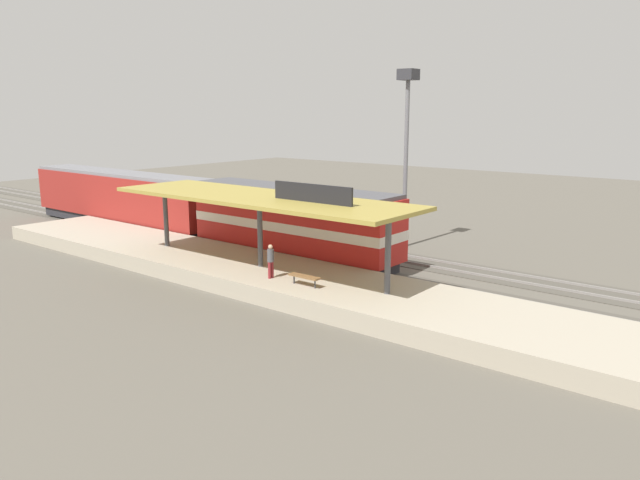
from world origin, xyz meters
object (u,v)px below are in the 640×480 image
locomotive (293,223)px  person_waiting (271,259)px  platform_bench (304,277)px  light_mast (407,121)px  passenger_carriage_single (121,198)px  freight_car (282,212)px

locomotive → person_waiting: size_ratio=8.44×
platform_bench → light_mast: bearing=11.5°
passenger_carriage_single → freight_car: 13.71m
platform_bench → freight_car: (10.60, 11.03, 0.63)m
locomotive → freight_car: 6.87m
freight_car → light_mast: 10.92m
person_waiting → passenger_carriage_single: bearing=74.6°
platform_bench → passenger_carriage_single: passenger_carriage_single is taller
platform_bench → locomotive: (6.00, 5.94, 1.07)m
platform_bench → locomotive: size_ratio=0.12×
platform_bench → person_waiting: (0.01, 2.19, 0.51)m
locomotive → person_waiting: 7.09m
light_mast → person_waiting: size_ratio=6.84×
passenger_carriage_single → freight_car: size_ratio=1.67×
light_mast → person_waiting: 15.27m
light_mast → freight_car: bearing=111.3°
platform_bench → locomotive: bearing=44.7°
locomotive → passenger_carriage_single: bearing=90.0°
passenger_carriage_single → person_waiting: size_ratio=11.70×
locomotive → person_waiting: bearing=-148.0°
freight_car → person_waiting: size_ratio=7.02×
passenger_carriage_single → person_waiting: passenger_carriage_single is taller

